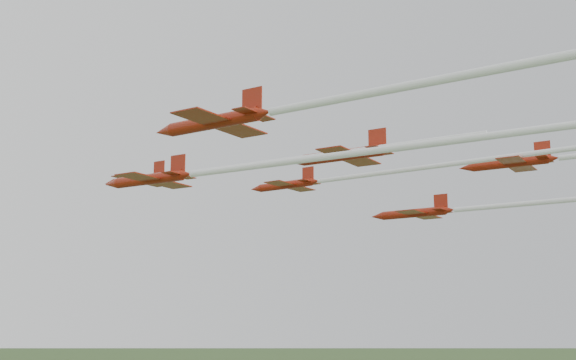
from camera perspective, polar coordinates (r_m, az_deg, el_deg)
jet_lead at (r=82.01m, az=-6.11°, el=0.79°), size 21.65×44.01×2.41m
jet_row2_left at (r=61.00m, az=0.60°, el=1.54°), size 27.82×56.18×2.51m
jet_row2_right at (r=82.12m, az=10.59°, el=0.97°), size 25.98×62.77×2.44m
jet_row3_left at (r=47.71m, az=3.85°, el=6.39°), size 20.03×43.57×2.50m
jet_row3_mid at (r=69.88m, az=14.50°, el=3.23°), size 26.29×54.07×2.87m
jet_row3_right at (r=91.17m, az=18.43°, el=-1.76°), size 24.71×56.13×2.74m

